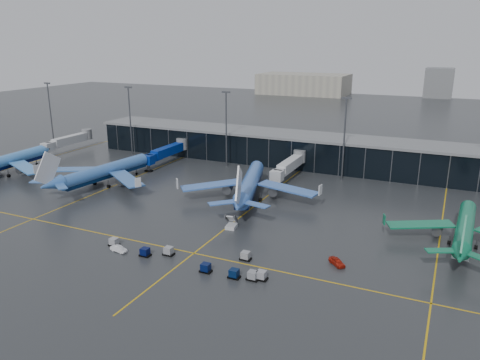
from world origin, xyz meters
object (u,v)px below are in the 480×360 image
at_px(airliner_arkefly, 105,163).
at_px(mobile_airstair, 231,225).
at_px(airliner_klm_near, 250,174).
at_px(airliner_aer_lingus, 466,218).
at_px(service_van_white, 119,249).
at_px(airliner_klm_west, 4,154).
at_px(baggage_carts, 201,261).
at_px(service_van_red, 337,262).

relative_size(airliner_arkefly, mobile_airstair, 12.41).
height_order(airliner_klm_near, airliner_aer_lingus, airliner_klm_near).
xyz_separation_m(mobile_airstair, service_van_white, (-15.43, -21.08, -0.15)).
bearing_deg(airliner_klm_near, airliner_aer_lingus, -25.04).
height_order(airliner_klm_west, airliner_arkefly, airliner_klm_west).
distance_m(airliner_arkefly, airliner_aer_lingus, 97.35).
bearing_deg(airliner_klm_west, airliner_arkefly, 3.96).
xyz_separation_m(baggage_carts, service_van_white, (-18.21, -1.90, -0.14)).
xyz_separation_m(airliner_arkefly, service_van_red, (75.41, -23.04, -5.95)).
relative_size(baggage_carts, mobile_airstair, 10.30).
bearing_deg(airliner_aer_lingus, service_van_white, -149.20).
bearing_deg(baggage_carts, airliner_klm_near, 100.51).
xyz_separation_m(airliner_arkefly, baggage_carts, (51.66, -34.05, -5.89)).
relative_size(airliner_aer_lingus, service_van_white, 9.96).
bearing_deg(service_van_red, service_van_white, 150.48).
height_order(baggage_carts, service_van_red, baggage_carts).
height_order(airliner_arkefly, mobile_airstair, airliner_arkefly).
relative_size(airliner_aer_lingus, service_van_red, 9.23).
height_order(airliner_klm_near, mobile_airstair, airliner_klm_near).
relative_size(airliner_klm_near, airliner_aer_lingus, 1.19).
bearing_deg(airliner_klm_west, service_van_red, -12.97).
xyz_separation_m(airliner_aer_lingus, service_van_white, (-63.88, -34.16, -5.16)).
bearing_deg(service_van_red, airliner_arkefly, 116.39).
xyz_separation_m(service_van_red, service_van_white, (-41.96, -12.91, -0.07)).
bearing_deg(mobile_airstair, airliner_aer_lingus, 6.74).
xyz_separation_m(airliner_klm_near, baggage_carts, (7.49, -40.37, -6.11)).
bearing_deg(airliner_klm_near, baggage_carts, -95.85).
bearing_deg(airliner_klm_near, airliner_arkefly, 171.78).
bearing_deg(airliner_klm_near, service_van_white, -120.60).
distance_m(airliner_klm_west, baggage_carts, 93.12).
relative_size(airliner_klm_west, airliner_arkefly, 1.01).
height_order(mobile_airstair, service_van_red, mobile_airstair).
distance_m(airliner_klm_west, mobile_airstair, 86.26).
xyz_separation_m(airliner_arkefly, mobile_airstair, (48.88, -14.87, -5.88)).
relative_size(airliner_klm_west, service_van_white, 11.57).
relative_size(airliner_klm_west, service_van_red, 10.73).
bearing_deg(service_van_white, baggage_carts, -76.90).
bearing_deg(mobile_airstair, service_van_white, -134.55).
bearing_deg(baggage_carts, airliner_aer_lingus, 35.23).
distance_m(airliner_aer_lingus, service_van_red, 30.95).
xyz_separation_m(airliner_klm_west, airliner_arkefly, (36.61, 5.00, -0.07)).
xyz_separation_m(airliner_aer_lingus, baggage_carts, (-45.67, -32.26, -5.02)).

